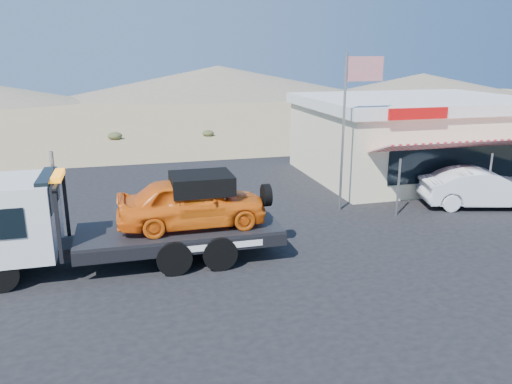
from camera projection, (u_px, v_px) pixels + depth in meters
ground at (253, 269)px, 14.33m from camera, size 120.00×120.00×0.00m
asphalt_lot at (286, 228)px, 17.61m from camera, size 32.00×24.00×0.02m
tow_truck at (124, 215)px, 14.26m from camera, size 8.51×2.52×2.84m
white_sedan at (481, 188)px, 19.87m from camera, size 4.95×2.81×1.54m
jerky_store at (412, 136)px, 24.73m from camera, size 10.40×9.97×3.90m
flagpole at (350, 114)px, 18.71m from camera, size 1.55×0.10×6.00m
distant_hills at (68, 86)px, 62.71m from camera, size 126.00×48.00×4.20m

